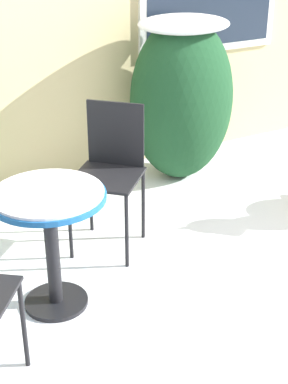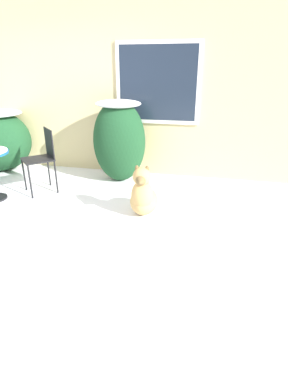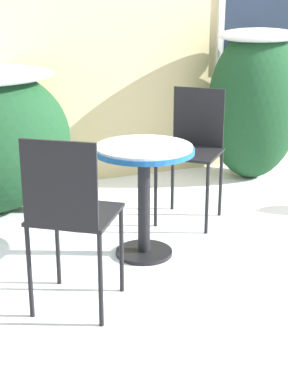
# 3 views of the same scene
# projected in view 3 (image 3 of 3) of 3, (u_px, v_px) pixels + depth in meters

# --- Properties ---
(ground_plane) EXTENTS (16.00, 16.00, 0.00)m
(ground_plane) POSITION_uv_depth(u_px,v_px,m) (273.00, 274.00, 3.45)
(ground_plane) COLOR white
(house_wall) EXTENTS (8.00, 0.10, 2.82)m
(house_wall) POSITION_uv_depth(u_px,v_px,m) (141.00, 13.00, 4.94)
(house_wall) COLOR #D1BC84
(house_wall) RESTS_ON ground_plane
(shrub_middle) EXTENTS (0.84, 0.73, 1.30)m
(shrub_middle) POSITION_uv_depth(u_px,v_px,m) (255.00, 101.00, 5.09)
(shrub_middle) COLOR #194223
(shrub_middle) RESTS_ON ground_plane
(patio_table) EXTENTS (0.61, 0.61, 0.71)m
(patio_table) POSITION_uv_depth(u_px,v_px,m) (144.00, 173.00, 3.55)
(patio_table) COLOR black
(patio_table) RESTS_ON ground_plane
(patio_chair_near_table) EXTENTS (0.58, 0.58, 0.94)m
(patio_chair_near_table) POSITION_uv_depth(u_px,v_px,m) (193.00, 146.00, 4.16)
(patio_chair_near_table) COLOR black
(patio_chair_near_table) RESTS_ON ground_plane
(patio_chair_far_side) EXTENTS (0.57, 0.57, 0.94)m
(patio_chair_far_side) POSITION_uv_depth(u_px,v_px,m) (70.00, 213.00, 2.90)
(patio_chair_far_side) COLOR black
(patio_chair_far_side) RESTS_ON ground_plane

